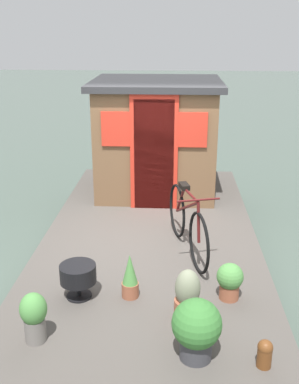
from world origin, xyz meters
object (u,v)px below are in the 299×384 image
object	(u,v)px
charcoal_grill	(78,275)
mooring_bollard	(265,353)
bicycle	(187,223)
potted_plant_thyme	(34,315)
houseboat_cabin	(156,136)
potted_plant_fern	(197,328)
potted_plant_succulent	(130,277)
potted_plant_basil	(230,280)
potted_plant_mint	(187,296)

from	to	relation	value
charcoal_grill	mooring_bollard	xyz separation A→B (m)	(-0.96, -1.76, -0.13)
bicycle	potted_plant_thyme	world-z (taller)	bicycle
houseboat_cabin	mooring_bollard	size ratio (longest dim) A/B	8.19
potted_plant_fern	potted_plant_succulent	bearing A→B (deg)	35.41
potted_plant_basil	charcoal_grill	bearing A→B (deg)	92.14
potted_plant_fern	mooring_bollard	distance (m)	0.60
houseboat_cabin	charcoal_grill	bearing A→B (deg)	169.00
houseboat_cabin	charcoal_grill	distance (m)	3.57
potted_plant_fern	potted_plant_thyme	world-z (taller)	potted_plant_fern
potted_plant_fern	charcoal_grill	distance (m)	1.48
potted_plant_mint	houseboat_cabin	bearing A→B (deg)	6.98
potted_plant_fern	potted_plant_thyme	distance (m)	1.45
potted_plant_basil	potted_plant_succulent	world-z (taller)	potted_plant_succulent
potted_plant_fern	potted_plant_succulent	world-z (taller)	potted_plant_fern
houseboat_cabin	mooring_bollard	bearing A→B (deg)	-166.06
potted_plant_basil	potted_plant_fern	distance (m)	1.02
houseboat_cabin	potted_plant_basil	distance (m)	3.58
potted_plant_thyme	potted_plant_succulent	bearing A→B (deg)	-45.55
potted_plant_basil	houseboat_cabin	bearing A→B (deg)	15.03
potted_plant_fern	mooring_bollard	bearing A→B (deg)	-97.91
houseboat_cabin	potted_plant_fern	size ratio (longest dim) A/B	3.75
potted_plant_mint	potted_plant_thyme	xyz separation A→B (m)	(-0.42, 1.38, 0.01)
potted_plant_mint	mooring_bollard	distance (m)	0.91
mooring_bollard	potted_plant_succulent	bearing A→B (deg)	50.77
houseboat_cabin	mooring_bollard	world-z (taller)	houseboat_cabin
bicycle	potted_plant_basil	world-z (taller)	bicycle
charcoal_grill	potted_plant_succulent	bearing A→B (deg)	-86.04
potted_plant_mint	mooring_bollard	world-z (taller)	potted_plant_mint
houseboat_cabin	potted_plant_fern	world-z (taller)	houseboat_cabin
potted_plant_basil	potted_plant_fern	world-z (taller)	potted_plant_fern
potted_plant_mint	charcoal_grill	world-z (taller)	potted_plant_mint
charcoal_grill	bicycle	bearing A→B (deg)	-46.17
potted_plant_basil	potted_plant_thyme	xyz separation A→B (m)	(-0.79, 1.82, 0.05)
potted_plant_mint	potted_plant_fern	xyz separation A→B (m)	(-0.56, -0.06, 0.05)
potted_plant_succulent	potted_plant_fern	bearing A→B (deg)	-144.59
potted_plant_mint	bicycle	bearing A→B (deg)	-0.93
mooring_bollard	potted_plant_fern	bearing A→B (deg)	82.09
bicycle	potted_plant_fern	distance (m)	1.99
potted_plant_thyme	potted_plant_succulent	distance (m)	1.10
potted_plant_succulent	mooring_bollard	xyz separation A→B (m)	(-1.00, -1.22, -0.10)
bicycle	potted_plant_mint	distance (m)	1.43
potted_plant_fern	mooring_bollard	size ratio (longest dim) A/B	2.19
bicycle	mooring_bollard	world-z (taller)	bicycle
houseboat_cabin	bicycle	world-z (taller)	houseboat_cabin
houseboat_cabin	potted_plant_thyme	bearing A→B (deg)	167.62
potted_plant_mint	potted_plant_basil	bearing A→B (deg)	-49.90
bicycle	potted_plant_succulent	size ratio (longest dim) A/B	3.38
potted_plant_basil	mooring_bollard	xyz separation A→B (m)	(-1.02, -0.18, -0.08)
bicycle	charcoal_grill	world-z (taller)	bicycle
potted_plant_basil	potted_plant_thyme	size ratio (longest dim) A/B	0.82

